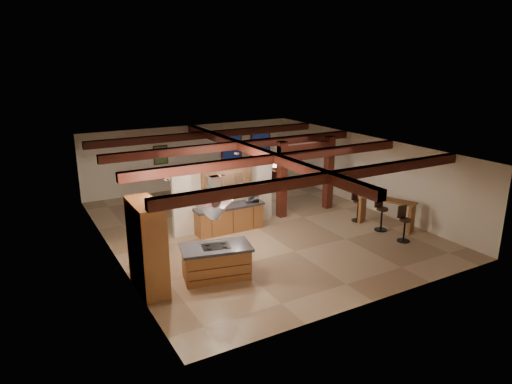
# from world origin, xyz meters

# --- Properties ---
(ground) EXTENTS (12.00, 12.00, 0.00)m
(ground) POSITION_xyz_m (0.00, 0.00, 0.00)
(ground) COLOR tan
(ground) RESTS_ON ground
(room_walls) EXTENTS (12.00, 12.00, 12.00)m
(room_walls) POSITION_xyz_m (0.00, 0.00, 1.78)
(room_walls) COLOR white
(room_walls) RESTS_ON ground
(ceiling_beams) EXTENTS (10.00, 12.00, 0.28)m
(ceiling_beams) POSITION_xyz_m (0.00, 0.00, 2.76)
(ceiling_beams) COLOR #431910
(ceiling_beams) RESTS_ON room_walls
(timber_posts) EXTENTS (2.50, 0.30, 2.90)m
(timber_posts) POSITION_xyz_m (2.50, 0.50, 1.76)
(timber_posts) COLOR #431910
(timber_posts) RESTS_ON ground
(partition_wall) EXTENTS (3.80, 0.18, 2.20)m
(partition_wall) POSITION_xyz_m (-1.00, 0.50, 1.10)
(partition_wall) COLOR white
(partition_wall) RESTS_ON ground
(pantry_cabinet) EXTENTS (0.67, 1.60, 2.40)m
(pantry_cabinet) POSITION_xyz_m (-4.67, -2.60, 1.20)
(pantry_cabinet) COLOR brown
(pantry_cabinet) RESTS_ON ground
(back_counter) EXTENTS (2.50, 0.66, 0.94)m
(back_counter) POSITION_xyz_m (-1.00, 0.11, 0.48)
(back_counter) COLOR brown
(back_counter) RESTS_ON ground
(upper_display_cabinet) EXTENTS (1.80, 0.36, 0.95)m
(upper_display_cabinet) POSITION_xyz_m (-1.00, 0.31, 1.85)
(upper_display_cabinet) COLOR brown
(upper_display_cabinet) RESTS_ON partition_wall
(range_hood) EXTENTS (1.10, 1.10, 1.40)m
(range_hood) POSITION_xyz_m (-2.87, -2.89, 1.78)
(range_hood) COLOR silver
(range_hood) RESTS_ON room_walls
(back_windows) EXTENTS (2.70, 0.07, 1.70)m
(back_windows) POSITION_xyz_m (2.80, 5.93, 1.50)
(back_windows) COLOR #431910
(back_windows) RESTS_ON room_walls
(framed_art) EXTENTS (0.65, 0.05, 0.85)m
(framed_art) POSITION_xyz_m (-1.50, 5.94, 1.70)
(framed_art) COLOR #431910
(framed_art) RESTS_ON room_walls
(recessed_cans) EXTENTS (3.16, 2.46, 0.03)m
(recessed_cans) POSITION_xyz_m (-2.53, -1.93, 2.87)
(recessed_cans) COLOR silver
(recessed_cans) RESTS_ON room_walls
(kitchen_island) EXTENTS (2.08, 1.40, 0.95)m
(kitchen_island) POSITION_xyz_m (-2.87, -2.89, 0.48)
(kitchen_island) COLOR brown
(kitchen_island) RESTS_ON ground
(dining_table) EXTENTS (1.78, 1.13, 0.59)m
(dining_table) POSITION_xyz_m (-0.03, 3.00, 0.29)
(dining_table) COLOR #38150E
(dining_table) RESTS_ON ground
(sofa) EXTENTS (2.09, 1.33, 0.57)m
(sofa) POSITION_xyz_m (2.99, 5.50, 0.28)
(sofa) COLOR black
(sofa) RESTS_ON ground
(microwave) EXTENTS (0.54, 0.44, 0.26)m
(microwave) POSITION_xyz_m (-0.10, 0.11, 1.07)
(microwave) COLOR #BDBCC1
(microwave) RESTS_ON back_counter
(bar_counter) EXTENTS (1.25, 2.07, 1.06)m
(bar_counter) POSITION_xyz_m (4.03, -2.30, 0.72)
(bar_counter) COLOR brown
(bar_counter) RESTS_ON ground
(side_table) EXTENTS (0.52, 0.52, 0.59)m
(side_table) POSITION_xyz_m (3.83, 4.87, 0.30)
(side_table) COLOR #431910
(side_table) RESTS_ON ground
(table_lamp) EXTENTS (0.30, 0.30, 0.35)m
(table_lamp) POSITION_xyz_m (3.83, 4.87, 0.84)
(table_lamp) COLOR black
(table_lamp) RESTS_ON side_table
(bar_stool_a) EXTENTS (0.42, 0.42, 1.20)m
(bar_stool_a) POSITION_xyz_m (3.60, -3.53, 0.61)
(bar_stool_a) COLOR black
(bar_stool_a) RESTS_ON ground
(bar_stool_b) EXTENTS (0.44, 0.44, 1.25)m
(bar_stool_b) POSITION_xyz_m (3.67, -2.41, 0.64)
(bar_stool_b) COLOR black
(bar_stool_b) RESTS_ON ground
(bar_stool_c) EXTENTS (0.42, 0.44, 1.21)m
(bar_stool_c) POSITION_xyz_m (3.58, -1.28, 0.62)
(bar_stool_c) COLOR black
(bar_stool_c) RESTS_ON ground
(dining_chairs) EXTENTS (2.30, 2.30, 1.25)m
(dining_chairs) POSITION_xyz_m (-0.03, 3.00, 0.64)
(dining_chairs) COLOR #431910
(dining_chairs) RESTS_ON ground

